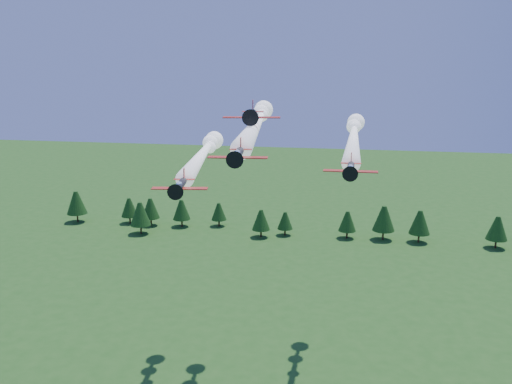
% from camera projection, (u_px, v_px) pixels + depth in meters
% --- Properties ---
extents(plane_lead, '(10.70, 58.03, 3.70)m').
position_uv_depth(plane_lead, '(258.00, 122.00, 94.22)').
color(plane_lead, black).
rests_on(plane_lead, ground).
extents(plane_left, '(11.84, 48.10, 3.70)m').
position_uv_depth(plane_left, '(204.00, 152.00, 101.77)').
color(plane_left, black).
rests_on(plane_left, ground).
extents(plane_right, '(6.90, 57.50, 3.70)m').
position_uv_depth(plane_right, '(354.00, 135.00, 103.21)').
color(plane_right, black).
rests_on(plane_right, ground).
extents(plane_slot, '(8.36, 9.10, 2.92)m').
position_uv_depth(plane_slot, '(252.00, 115.00, 81.75)').
color(plane_slot, black).
rests_on(plane_slot, ground).
extents(treeline, '(171.72, 19.50, 11.55)m').
position_uv_depth(treeline, '(301.00, 217.00, 190.54)').
color(treeline, '#382314').
rests_on(treeline, ground).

